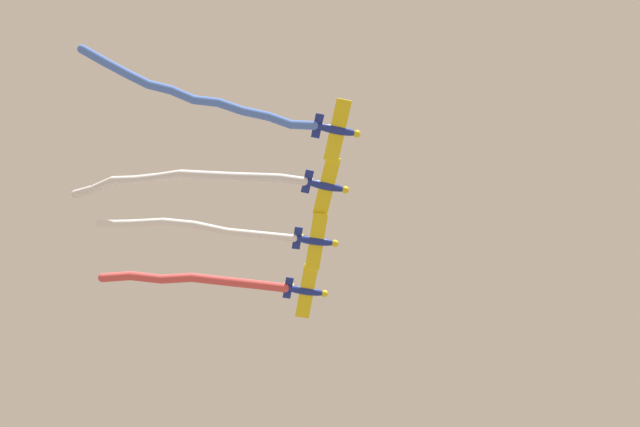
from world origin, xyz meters
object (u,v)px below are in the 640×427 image
airplane_lead (337,130)px  airplane_right_wing (316,241)px  airplane_left_wing (326,186)px  airplane_slot (306,291)px

airplane_lead → airplane_right_wing: size_ratio=1.01×
airplane_right_wing → airplane_left_wing: bearing=-88.5°
airplane_lead → airplane_slot: bearing=88.2°
airplane_left_wing → airplane_slot: 12.09m
airplane_right_wing → airplane_slot: 6.06m
airplane_left_wing → airplane_right_wing: bearing=87.1°
airplane_right_wing → airplane_slot: bearing=91.5°
airplane_lead → airplane_right_wing: 12.09m
airplane_lead → airplane_slot: (16.56, -7.39, 0.30)m
airplane_slot → airplane_lead: bearing=-89.7°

